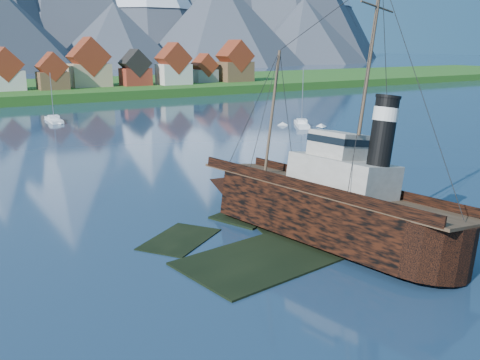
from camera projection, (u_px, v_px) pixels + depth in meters
ground at (293, 241)px, 50.81m from camera, size 1400.00×1400.00×0.00m
shoal at (294, 235)px, 53.57m from camera, size 31.71×21.24×1.14m
shore_bank at (7, 95)px, 191.27m from camera, size 600.00×80.00×3.20m
seawall at (27, 106)px, 159.87m from camera, size 600.00×2.50×2.00m
tugboat_wreck at (311, 202)px, 52.30m from camera, size 7.50×32.33×25.62m
sailboat_d at (302, 125)px, 120.37m from camera, size 6.98×9.58×13.21m
sailboat_e at (54, 120)px, 127.54m from camera, size 2.99×10.45×12.01m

